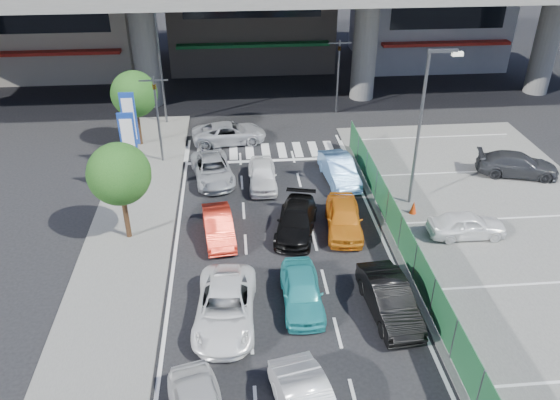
{
  "coord_description": "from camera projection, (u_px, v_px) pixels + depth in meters",
  "views": [
    {
      "loc": [
        -1.87,
        -17.71,
        14.49
      ],
      "look_at": [
        0.04,
        3.54,
        1.98
      ],
      "focal_mm": 35.0,
      "sensor_mm": 36.0,
      "label": 1
    }
  ],
  "objects": [
    {
      "name": "hatch_black_mid_right",
      "position": [
        389.0,
        299.0,
        20.81
      ],
      "size": [
        1.8,
        4.29,
        1.38
      ],
      "primitive_type": "imported",
      "rotation": [
        0.0,
        0.0,
        0.08
      ],
      "color": "black",
      "rests_on": "ground"
    },
    {
      "name": "kei_truck_front_right",
      "position": [
        339.0,
        170.0,
        30.12
      ],
      "size": [
        1.86,
        4.31,
        1.38
      ],
      "primitive_type": "imported",
      "rotation": [
        0.0,
        0.0,
        0.1
      ],
      "color": "#669CDE",
      "rests_on": "ground"
    },
    {
      "name": "street_lamp_left",
      "position": [
        162.0,
        55.0,
        35.25
      ],
      "size": [
        1.65,
        0.22,
        8.0
      ],
      "color": "#595B60",
      "rests_on": "ground"
    },
    {
      "name": "sedan_white_mid_left",
      "position": [
        225.0,
        307.0,
        20.48
      ],
      "size": [
        2.54,
        4.93,
        1.33
      ],
      "primitive_type": "imported",
      "rotation": [
        0.0,
        0.0,
        -0.07
      ],
      "color": "white",
      "rests_on": "ground"
    },
    {
      "name": "signboard_near",
      "position": [
        129.0,
        143.0,
        27.45
      ],
      "size": [
        0.8,
        0.14,
        4.7
      ],
      "color": "#595B60",
      "rests_on": "ground"
    },
    {
      "name": "parking_lot",
      "position": [
        518.0,
        242.0,
        25.24
      ],
      "size": [
        12.0,
        28.0,
        0.06
      ],
      "primitive_type": "cube",
      "color": "#595956",
      "rests_on": "ground"
    },
    {
      "name": "sedan_white_front_mid",
      "position": [
        262.0,
        175.0,
        29.73
      ],
      "size": [
        1.58,
        3.79,
        1.28
      ],
      "primitive_type": "imported",
      "rotation": [
        0.0,
        0.0,
        -0.02
      ],
      "color": "white",
      "rests_on": "ground"
    },
    {
      "name": "signboard_far",
      "position": [
        130.0,
        121.0,
        30.0
      ],
      "size": [
        0.8,
        0.14,
        4.7
      ],
      "color": "#595B60",
      "rests_on": "ground"
    },
    {
      "name": "crossing_wagon_silver",
      "position": [
        229.0,
        133.0,
        34.62
      ],
      "size": [
        4.88,
        2.66,
        1.3
      ],
      "primitive_type": "imported",
      "rotation": [
        0.0,
        0.0,
        1.68
      ],
      "color": "#ABADB2",
      "rests_on": "ground"
    },
    {
      "name": "tree_near",
      "position": [
        119.0,
        174.0,
        23.87
      ],
      "size": [
        2.8,
        2.8,
        4.8
      ],
      "color": "#382314",
      "rests_on": "ground"
    },
    {
      "name": "street_lamp_right",
      "position": [
        424.0,
        117.0,
        25.99
      ],
      "size": [
        1.65,
        0.22,
        8.0
      ],
      "color": "#595B60",
      "rests_on": "ground"
    },
    {
      "name": "traffic_cone",
      "position": [
        413.0,
        207.0,
        27.23
      ],
      "size": [
        0.41,
        0.41,
        0.68
      ],
      "primitive_type": "cone",
      "rotation": [
        0.0,
        0.0,
        0.19
      ],
      "color": "red",
      "rests_on": "parking_lot"
    },
    {
      "name": "fence_run",
      "position": [
        407.0,
        246.0,
        23.5
      ],
      "size": [
        0.16,
        22.0,
        1.8
      ],
      "primitive_type": null,
      "color": "#1F5B32",
      "rests_on": "ground"
    },
    {
      "name": "traffic_light_left",
      "position": [
        156.0,
        99.0,
        30.53
      ],
      "size": [
        1.6,
        1.24,
        5.2
      ],
      "color": "#595B60",
      "rests_on": "ground"
    },
    {
      "name": "tree_far",
      "position": [
        134.0,
        94.0,
        32.83
      ],
      "size": [
        2.8,
        2.8,
        4.8
      ],
      "color": "#382314",
      "rests_on": "ground"
    },
    {
      "name": "taxi_orange_right",
      "position": [
        344.0,
        218.0,
        25.84
      ],
      "size": [
        2.06,
        4.2,
        1.38
      ],
      "primitive_type": "imported",
      "rotation": [
        0.0,
        0.0,
        -0.11
      ],
      "color": "orange",
      "rests_on": "ground"
    },
    {
      "name": "wagon_silver_front_left",
      "position": [
        213.0,
        170.0,
        30.3
      ],
      "size": [
        2.74,
        4.69,
        1.23
      ],
      "primitive_type": "imported",
      "rotation": [
        0.0,
        0.0,
        0.17
      ],
      "color": "#A7AAAF",
      "rests_on": "ground"
    },
    {
      "name": "ground",
      "position": [
        287.0,
        284.0,
        22.69
      ],
      "size": [
        120.0,
        120.0,
        0.0
      ],
      "primitive_type": "plane",
      "color": "black",
      "rests_on": "ground"
    },
    {
      "name": "taxi_orange_left",
      "position": [
        219.0,
        227.0,
        25.33
      ],
      "size": [
        1.7,
        3.82,
        1.22
      ],
      "primitive_type": "imported",
      "rotation": [
        0.0,
        0.0,
        0.11
      ],
      "color": "red",
      "rests_on": "ground"
    },
    {
      "name": "taxi_teal_mid",
      "position": [
        302.0,
        291.0,
        21.29
      ],
      "size": [
        1.58,
        3.85,
        1.31
      ],
      "primitive_type": "imported",
      "rotation": [
        0.0,
        0.0,
        -0.01
      ],
      "color": "teal",
      "rests_on": "ground"
    },
    {
      "name": "traffic_light_right",
      "position": [
        339.0,
        59.0,
        37.45
      ],
      "size": [
        1.6,
        1.24,
        5.2
      ],
      "color": "#595B60",
      "rests_on": "ground"
    },
    {
      "name": "parked_sedan_white",
      "position": [
        467.0,
        225.0,
        25.36
      ],
      "size": [
        3.62,
        1.51,
        1.23
      ],
      "primitive_type": "imported",
      "rotation": [
        0.0,
        0.0,
        1.55
      ],
      "color": "white",
      "rests_on": "parking_lot"
    },
    {
      "name": "sedan_black_mid",
      "position": [
        296.0,
        221.0,
        25.75
      ],
      "size": [
        2.67,
        4.56,
        1.24
      ],
      "primitive_type": "imported",
      "rotation": [
        0.0,
        0.0,
        -0.23
      ],
      "color": "black",
      "rests_on": "ground"
    },
    {
      "name": "parked_sedan_dgrey",
      "position": [
        518.0,
        164.0,
        30.67
      ],
      "size": [
        4.76,
        2.92,
        1.29
      ],
      "primitive_type": "imported",
      "rotation": [
        0.0,
        0.0,
        1.3
      ],
      "color": "#323337",
      "rests_on": "parking_lot"
    },
    {
      "name": "sidewalk_left",
      "position": [
        130.0,
        237.0,
        25.55
      ],
      "size": [
        4.0,
        30.0,
        0.12
      ],
      "primitive_type": "cube",
      "color": "#595956",
      "rests_on": "ground"
    }
  ]
}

